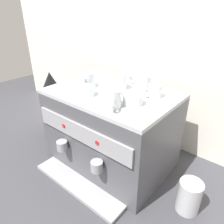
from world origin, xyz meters
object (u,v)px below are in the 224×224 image
at_px(espresso_machine, 111,129).
at_px(ceramic_cup_3, 143,82).
at_px(ceramic_cup_2, 87,80).
at_px(ceramic_cup_5, 113,99).
at_px(ceramic_bowl_2, 85,91).
at_px(ceramic_bowl_3, 109,91).
at_px(ceramic_bowl_1, 101,76).
at_px(coffee_grinder, 54,104).
at_px(ceramic_cup_1, 127,78).
at_px(milk_pitcher, 189,196).
at_px(ceramic_cup_4, 154,91).
at_px(ceramic_cup_0, 120,82).
at_px(ceramic_bowl_0, 133,100).

relative_size(espresso_machine, ceramic_cup_3, 6.34).
height_order(ceramic_cup_2, ceramic_cup_5, same).
height_order(ceramic_bowl_2, ceramic_bowl_3, same).
distance_m(ceramic_bowl_1, coffee_grinder, 0.44).
distance_m(ceramic_cup_1, milk_pitcher, 0.67).
xyz_separation_m(ceramic_cup_1, ceramic_cup_4, (0.22, -0.08, -0.00)).
bearing_deg(ceramic_cup_0, coffee_grinder, -174.31).
xyz_separation_m(ceramic_cup_1, ceramic_bowl_1, (-0.18, -0.02, -0.02)).
xyz_separation_m(ceramic_cup_0, ceramic_cup_2, (-0.15, -0.09, 0.00)).
height_order(ceramic_cup_1, ceramic_cup_5, ceramic_cup_5).
bearing_deg(ceramic_cup_0, ceramic_bowl_0, -35.20).
bearing_deg(ceramic_cup_3, milk_pitcher, -26.50).
relative_size(ceramic_cup_1, ceramic_bowl_3, 1.00).
xyz_separation_m(espresso_machine, ceramic_bowl_2, (-0.07, -0.12, 0.24)).
distance_m(ceramic_cup_4, ceramic_bowl_3, 0.22).
bearing_deg(ceramic_cup_3, coffee_grinder, -167.26).
relative_size(ceramic_cup_0, ceramic_bowl_2, 0.98).
bearing_deg(ceramic_bowl_0, espresso_machine, 162.07).
relative_size(ceramic_cup_2, ceramic_cup_3, 1.17).
relative_size(ceramic_cup_0, ceramic_cup_4, 1.01).
bearing_deg(ceramic_bowl_0, ceramic_cup_1, 130.70).
bearing_deg(ceramic_cup_1, ceramic_bowl_3, -80.15).
relative_size(ceramic_cup_4, ceramic_bowl_1, 0.85).
relative_size(ceramic_cup_3, ceramic_cup_5, 0.99).
height_order(ceramic_cup_3, ceramic_bowl_0, ceramic_cup_3).
bearing_deg(coffee_grinder, ceramic_cup_2, -5.21).
xyz_separation_m(ceramic_cup_3, ceramic_cup_5, (0.03, -0.29, 0.01)).
xyz_separation_m(ceramic_cup_2, ceramic_cup_4, (0.35, 0.11, -0.01)).
relative_size(ceramic_cup_5, ceramic_bowl_3, 1.03).
height_order(ceramic_bowl_2, milk_pitcher, ceramic_bowl_2).
bearing_deg(ceramic_bowl_0, ceramic_cup_2, 175.55).
relative_size(ceramic_cup_1, ceramic_cup_4, 1.04).
relative_size(espresso_machine, ceramic_cup_4, 6.73).
distance_m(ceramic_cup_4, ceramic_cup_5, 0.23).
bearing_deg(ceramic_cup_4, ceramic_cup_0, -174.77).
bearing_deg(ceramic_cup_4, ceramic_bowl_2, -144.80).
height_order(ceramic_cup_4, coffee_grinder, ceramic_cup_4).
height_order(ceramic_cup_1, ceramic_cup_2, ceramic_cup_2).
bearing_deg(ceramic_cup_3, ceramic_bowl_0, -70.07).
relative_size(ceramic_cup_2, coffee_grinder, 0.27).
bearing_deg(coffee_grinder, ceramic_cup_4, 5.57).
bearing_deg(ceramic_bowl_1, espresso_machine, -35.55).
height_order(ceramic_cup_0, ceramic_cup_2, ceramic_cup_2).
distance_m(espresso_machine, ceramic_cup_4, 0.33).
bearing_deg(milk_pitcher, coffee_grinder, 177.15).
xyz_separation_m(ceramic_cup_3, ceramic_bowl_0, (0.07, -0.20, -0.01)).
height_order(ceramic_bowl_1, ceramic_bowl_3, ceramic_bowl_3).
bearing_deg(ceramic_cup_5, ceramic_cup_2, 157.76).
distance_m(ceramic_bowl_3, coffee_grinder, 0.62).
relative_size(ceramic_bowl_1, milk_pitcher, 0.72).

